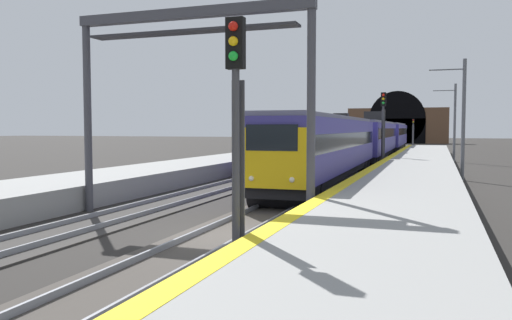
{
  "coord_description": "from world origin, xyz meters",
  "views": [
    {
      "loc": [
        -13.66,
        -5.75,
        3.12
      ],
      "look_at": [
        6.43,
        1.32,
        1.81
      ],
      "focal_mm": 36.39,
      "sensor_mm": 36.0,
      "label": 1
    }
  ],
  "objects_px": {
    "railway_signal_far": "(413,130)",
    "overhead_signal_gantry": "(190,60)",
    "railway_signal_near": "(236,122)",
    "catenary_mast_near": "(454,122)",
    "train_adjacent_platform": "(323,137)",
    "train_main_approaching": "(373,138)",
    "railway_signal_mid": "(383,123)",
    "catenary_mast_far": "(463,118)"
  },
  "relations": [
    {
      "from": "overhead_signal_gantry",
      "to": "catenary_mast_far",
      "type": "height_order",
      "value": "overhead_signal_gantry"
    },
    {
      "from": "catenary_mast_near",
      "to": "overhead_signal_gantry",
      "type": "bearing_deg",
      "value": 164.75
    },
    {
      "from": "overhead_signal_gantry",
      "to": "catenary_mast_far",
      "type": "distance_m",
      "value": 19.5
    },
    {
      "from": "catenary_mast_near",
      "to": "catenary_mast_far",
      "type": "distance_m",
      "value": 17.71
    },
    {
      "from": "railway_signal_near",
      "to": "train_main_approaching",
      "type": "bearing_deg",
      "value": -177.42
    },
    {
      "from": "train_adjacent_platform",
      "to": "overhead_signal_gantry",
      "type": "distance_m",
      "value": 32.93
    },
    {
      "from": "railway_signal_far",
      "to": "overhead_signal_gantry",
      "type": "xyz_separation_m",
      "value": [
        -73.72,
        4.13,
        2.7
      ]
    },
    {
      "from": "railway_signal_near",
      "to": "railway_signal_mid",
      "type": "bearing_deg",
      "value": -180.0
    },
    {
      "from": "catenary_mast_near",
      "to": "train_main_approaching",
      "type": "bearing_deg",
      "value": 100.96
    },
    {
      "from": "catenary_mast_far",
      "to": "railway_signal_mid",
      "type": "bearing_deg",
      "value": 36.54
    },
    {
      "from": "train_adjacent_platform",
      "to": "railway_signal_near",
      "type": "relative_size",
      "value": 7.33
    },
    {
      "from": "overhead_signal_gantry",
      "to": "catenary_mast_far",
      "type": "xyz_separation_m",
      "value": [
        16.96,
        -9.45,
        -1.75
      ]
    },
    {
      "from": "railway_signal_mid",
      "to": "catenary_mast_far",
      "type": "relative_size",
      "value": 0.81
    },
    {
      "from": "railway_signal_mid",
      "to": "catenary_mast_near",
      "type": "distance_m",
      "value": 11.8
    },
    {
      "from": "train_adjacent_platform",
      "to": "catenary_mast_far",
      "type": "bearing_deg",
      "value": -144.76
    },
    {
      "from": "train_adjacent_platform",
      "to": "catenary_mast_near",
      "type": "distance_m",
      "value": 12.05
    },
    {
      "from": "train_adjacent_platform",
      "to": "overhead_signal_gantry",
      "type": "relative_size",
      "value": 4.49
    },
    {
      "from": "railway_signal_mid",
      "to": "railway_signal_far",
      "type": "xyz_separation_m",
      "value": [
        49.58,
        0.0,
        -0.73
      ]
    },
    {
      "from": "railway_signal_near",
      "to": "catenary_mast_near",
      "type": "distance_m",
      "value": 41.19
    },
    {
      "from": "overhead_signal_gantry",
      "to": "catenary_mast_near",
      "type": "relative_size",
      "value": 1.23
    },
    {
      "from": "railway_signal_near",
      "to": "catenary_mast_near",
      "type": "height_order",
      "value": "catenary_mast_near"
    },
    {
      "from": "train_adjacent_platform",
      "to": "catenary_mast_far",
      "type": "distance_m",
      "value": 19.72
    },
    {
      "from": "train_adjacent_platform",
      "to": "overhead_signal_gantry",
      "type": "height_order",
      "value": "overhead_signal_gantry"
    },
    {
      "from": "railway_signal_far",
      "to": "catenary_mast_near",
      "type": "distance_m",
      "value": 39.42
    },
    {
      "from": "catenary_mast_far",
      "to": "catenary_mast_near",
      "type": "bearing_deg",
      "value": -0.01
    },
    {
      "from": "catenary_mast_far",
      "to": "railway_signal_far",
      "type": "bearing_deg",
      "value": 5.36
    },
    {
      "from": "overhead_signal_gantry",
      "to": "train_adjacent_platform",
      "type": "bearing_deg",
      "value": 4.11
    },
    {
      "from": "overhead_signal_gantry",
      "to": "catenary_mast_far",
      "type": "relative_size",
      "value": 1.22
    },
    {
      "from": "railway_signal_mid",
      "to": "catenary_mast_near",
      "type": "xyz_separation_m",
      "value": [
        10.53,
        -5.33,
        0.2
      ]
    },
    {
      "from": "train_adjacent_platform",
      "to": "catenary_mast_far",
      "type": "height_order",
      "value": "catenary_mast_far"
    },
    {
      "from": "railway_signal_mid",
      "to": "catenary_mast_far",
      "type": "xyz_separation_m",
      "value": [
        -7.18,
        -5.32,
        0.22
      ]
    },
    {
      "from": "train_main_approaching",
      "to": "catenary_mast_near",
      "type": "distance_m",
      "value": 7.39
    },
    {
      "from": "railway_signal_near",
      "to": "catenary_mast_far",
      "type": "distance_m",
      "value": 23.74
    },
    {
      "from": "train_main_approaching",
      "to": "railway_signal_far",
      "type": "relative_size",
      "value": 13.65
    },
    {
      "from": "overhead_signal_gantry",
      "to": "railway_signal_far",
      "type": "bearing_deg",
      "value": -3.21
    },
    {
      "from": "railway_signal_near",
      "to": "railway_signal_mid",
      "type": "relative_size",
      "value": 0.93
    },
    {
      "from": "overhead_signal_gantry",
      "to": "train_main_approaching",
      "type": "bearing_deg",
      "value": -4.04
    },
    {
      "from": "train_adjacent_platform",
      "to": "railway_signal_near",
      "type": "xyz_separation_m",
      "value": [
        -38.86,
        -6.48,
        0.99
      ]
    },
    {
      "from": "railway_signal_far",
      "to": "overhead_signal_gantry",
      "type": "relative_size",
      "value": 0.53
    },
    {
      "from": "overhead_signal_gantry",
      "to": "catenary_mast_near",
      "type": "xyz_separation_m",
      "value": [
        34.68,
        -9.45,
        -1.77
      ]
    },
    {
      "from": "railway_signal_near",
      "to": "overhead_signal_gantry",
      "type": "xyz_separation_m",
      "value": [
        6.17,
        4.13,
        2.2
      ]
    },
    {
      "from": "train_main_approaching",
      "to": "railway_signal_near",
      "type": "relative_size",
      "value": 11.83
    }
  ]
}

